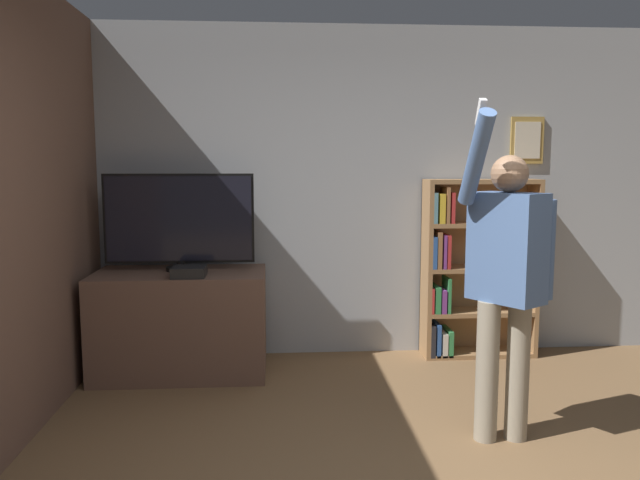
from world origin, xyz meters
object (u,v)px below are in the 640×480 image
Objects in this scene: television at (179,221)px; game_console at (189,272)px; person at (506,272)px; bookshelf at (468,270)px.

television reaches higher than game_console.
television is 0.58× the size of person.
bookshelf reaches higher than game_console.
person is at bearing -29.95° from game_console.
person reaches higher than television.
bookshelf is 1.65m from person.
game_console is at bearing -167.28° from bookshelf.
game_console is (0.10, -0.27, -0.34)m from television.
bookshelf is at bearing 135.49° from person.
bookshelf is at bearing 12.72° from game_console.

